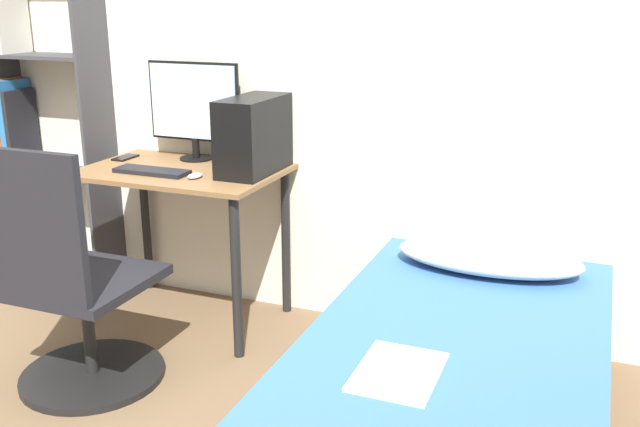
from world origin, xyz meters
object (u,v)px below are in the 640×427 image
Objects in this scene: keyboard at (152,171)px; pc_tower at (254,135)px; bookshelf at (35,125)px; office_chair at (73,301)px; monitor at (194,106)px; bed at (448,407)px.

keyboard is 0.84× the size of pc_tower.
bookshelf is 1.82× the size of office_chair.
office_chair is at bearing -91.27° from monitor.
office_chair is 2.88× the size of keyboard.
bookshelf reaches higher than bed.
bookshelf is 0.95× the size of bed.
bookshelf is 1.37m from pc_tower.
bookshelf is at bearing 162.28° from keyboard.
office_chair is 1.13m from monitor.
monitor is 0.42m from pc_tower.
bookshelf reaches higher than pc_tower.
bed is 4.03× the size of monitor.
keyboard is at bearing 159.84° from bed.
office_chair reaches higher than keyboard.
pc_tower is (0.39, -0.13, -0.09)m from monitor.
bookshelf is at bearing 160.77° from bed.
bookshelf is 2.67m from bed.
office_chair reaches higher than bed.
monitor reaches higher than office_chair.
bed is 5.56× the size of keyboard.
pc_tower is (-1.08, 0.75, 0.71)m from bed.
bookshelf is 3.81× the size of monitor.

